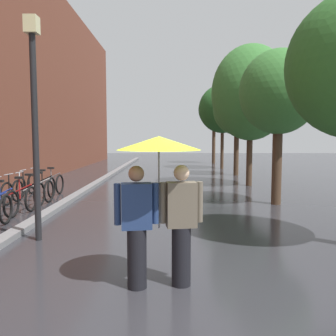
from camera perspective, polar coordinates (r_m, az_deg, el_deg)
name	(u,v)px	position (r m, az deg, el deg)	size (l,w,h in m)	color
ground_plane	(170,284)	(5.10, 0.33, -18.32)	(80.00, 80.00, 0.00)	#2D2D33
kerb_strip	(96,184)	(15.16, -11.69, -2.50)	(0.30, 36.00, 0.12)	slate
street_tree_1	(279,93)	(11.04, 17.58, 11.56)	(2.32, 2.32, 4.59)	#473323
street_tree_2	(251,93)	(15.02, 13.29, 11.78)	(3.19, 3.19, 5.77)	#473323
street_tree_3	(237,109)	(18.94, 11.15, 9.42)	(2.51, 2.51, 4.91)	#473323
street_tree_4	(223,109)	(22.74, 8.87, 9.46)	(3.02, 3.02, 5.33)	#473323
street_tree_5	(214,110)	(27.20, 7.51, 9.34)	(2.38, 2.38, 5.47)	#473323
parked_bicycle_2	(13,198)	(10.46, -23.93, -4.45)	(1.11, 0.75, 0.96)	black
parked_bicycle_3	(23,193)	(11.19, -22.51, -3.80)	(1.15, 0.81, 0.96)	black
parked_bicycle_4	(33,190)	(11.69, -21.09, -3.39)	(1.14, 0.80, 0.96)	black
parked_bicycle_5	(36,187)	(12.44, -20.63, -2.88)	(1.09, 0.71, 0.96)	black
parked_bicycle_6	(46,183)	(13.24, -19.27, -2.38)	(1.12, 0.76, 0.96)	black
couple_under_umbrella	(159,187)	(4.67, -1.47, -3.12)	(1.18, 1.12, 2.03)	black
street_lamp_post	(35,112)	(7.24, -20.88, 8.52)	(0.24, 0.24, 4.28)	black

